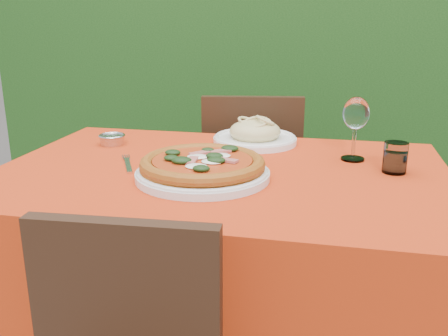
% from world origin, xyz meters
% --- Properties ---
extents(hedge, '(3.20, 0.55, 1.78)m').
position_xyz_m(hedge, '(0.00, 1.55, 0.92)').
color(hedge, black).
rests_on(hedge, ground).
extents(dining_table, '(1.26, 0.86, 0.75)m').
position_xyz_m(dining_table, '(0.00, 0.00, 0.60)').
color(dining_table, '#4D3418').
rests_on(dining_table, ground).
extents(chair_far, '(0.45, 0.45, 0.87)m').
position_xyz_m(chair_far, '(-0.02, 0.66, 0.50)').
color(chair_far, black).
rests_on(chair_far, ground).
extents(pizza_plate, '(0.43, 0.43, 0.07)m').
position_xyz_m(pizza_plate, '(-0.03, -0.09, 0.78)').
color(pizza_plate, silver).
rests_on(pizza_plate, dining_table).
extents(pasta_plate, '(0.28, 0.28, 0.08)m').
position_xyz_m(pasta_plate, '(0.05, 0.32, 0.78)').
color(pasta_plate, white).
rests_on(pasta_plate, dining_table).
extents(water_glass, '(0.06, 0.06, 0.09)m').
position_xyz_m(water_glass, '(0.47, 0.07, 0.79)').
color(water_glass, silver).
rests_on(water_glass, dining_table).
extents(wine_glass, '(0.08, 0.08, 0.19)m').
position_xyz_m(wine_glass, '(0.37, 0.18, 0.88)').
color(wine_glass, white).
rests_on(wine_glass, dining_table).
extents(fork, '(0.11, 0.19, 0.01)m').
position_xyz_m(fork, '(-0.27, -0.03, 0.75)').
color(fork, silver).
rests_on(fork, dining_table).
extents(steel_ramekin, '(0.08, 0.08, 0.03)m').
position_xyz_m(steel_ramekin, '(-0.42, 0.20, 0.76)').
color(steel_ramekin, '#BABAC1').
rests_on(steel_ramekin, dining_table).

